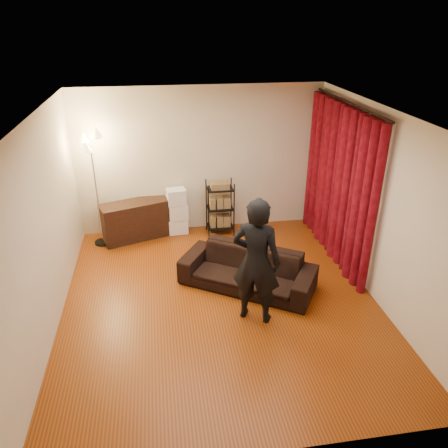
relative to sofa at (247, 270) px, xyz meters
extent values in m
plane|color=#7F390D|center=(-0.46, -0.32, -0.29)|extent=(5.00, 5.00, 0.00)
plane|color=white|center=(-0.46, -0.32, 2.41)|extent=(5.00, 5.00, 0.00)
plane|color=beige|center=(-0.46, 2.18, 1.06)|extent=(5.00, 0.00, 5.00)
plane|color=beige|center=(-0.46, -2.82, 1.06)|extent=(5.00, 0.00, 5.00)
plane|color=beige|center=(-2.71, -0.32, 1.06)|extent=(0.00, 5.00, 5.00)
plane|color=beige|center=(1.79, -0.32, 1.06)|extent=(0.00, 5.00, 5.00)
cylinder|color=black|center=(1.69, 0.81, 2.29)|extent=(0.04, 2.65, 0.04)
imported|color=black|center=(0.00, 0.00, 0.00)|extent=(2.13, 1.74, 0.59)
imported|color=black|center=(-0.05, -0.76, 0.60)|extent=(0.77, 0.68, 1.78)
cube|color=black|center=(-1.71, 1.91, 0.06)|extent=(1.30, 0.83, 0.71)
camera|label=1|loc=(-1.22, -5.52, 3.51)|focal=35.00mm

